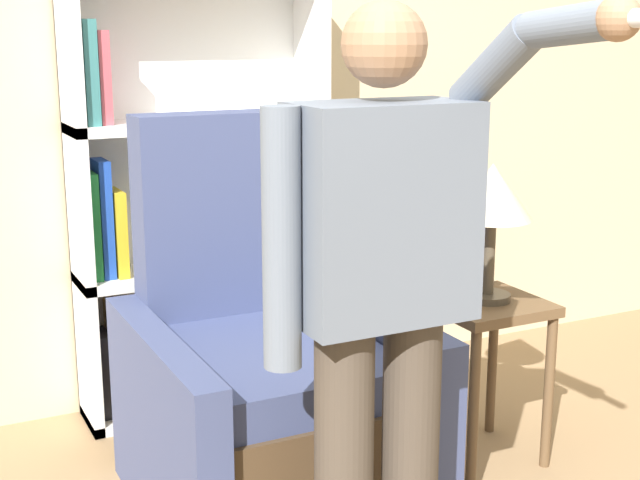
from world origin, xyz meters
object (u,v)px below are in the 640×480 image
at_px(armchair, 265,389).
at_px(table_lamp, 492,197).
at_px(side_table, 486,334).
at_px(bookcase, 183,206).
at_px(person_standing, 382,287).

xyz_separation_m(armchair, table_lamp, (0.81, -0.09, 0.58)).
height_order(armchair, side_table, armchair).
relative_size(armchair, table_lamp, 2.59).
relative_size(bookcase, person_standing, 1.10).
relative_size(bookcase, armchair, 1.39).
height_order(bookcase, side_table, bookcase).
bearing_deg(armchair, person_standing, -88.62).
bearing_deg(side_table, table_lamp, 90.00).
bearing_deg(armchair, bookcase, 89.52).
height_order(bookcase, person_standing, bookcase).
relative_size(bookcase, side_table, 2.93).
distance_m(bookcase, side_table, 1.28).
xyz_separation_m(person_standing, table_lamp, (0.79, 0.62, 0.06)).
bearing_deg(side_table, bookcase, 131.14).
height_order(armchair, person_standing, person_standing).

